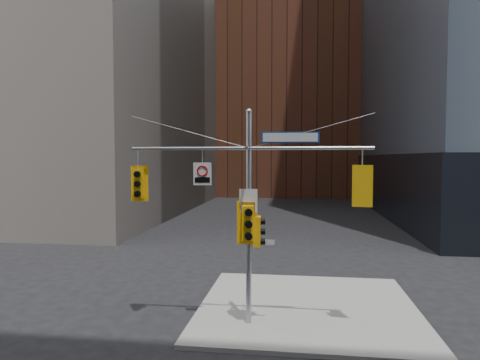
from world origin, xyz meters
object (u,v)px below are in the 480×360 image
(signal_assembly, at_px, (249,196))
(street_sign_blade, at_px, (290,137))
(regulatory_sign_arm, at_px, (202,173))
(traffic_light_west_arm, at_px, (139,184))
(traffic_light_east_arm, at_px, (362,186))
(traffic_light_pole_front, at_px, (248,223))
(traffic_light_pole_side, at_px, (258,231))

(signal_assembly, bearing_deg, street_sign_blade, 0.14)
(street_sign_blade, relative_size, regulatory_sign_arm, 2.48)
(traffic_light_west_arm, height_order, street_sign_blade, street_sign_blade)
(signal_assembly, xyz_separation_m, traffic_light_east_arm, (3.63, 0.00, 0.38))
(signal_assembly, bearing_deg, regulatory_sign_arm, -179.26)
(traffic_light_west_arm, xyz_separation_m, regulatory_sign_arm, (2.24, -0.03, 0.37))
(traffic_light_pole_front, bearing_deg, traffic_light_east_arm, -8.77)
(traffic_light_west_arm, bearing_deg, traffic_light_pole_front, -12.29)
(traffic_light_east_arm, distance_m, traffic_light_pole_front, 3.85)
(traffic_light_pole_side, bearing_deg, signal_assembly, 89.22)
(traffic_light_west_arm, relative_size, regulatory_sign_arm, 1.63)
(traffic_light_pole_side, bearing_deg, traffic_light_pole_front, 127.98)
(traffic_light_east_arm, xyz_separation_m, street_sign_blade, (-2.28, 0.00, 1.55))
(traffic_light_pole_front, height_order, regulatory_sign_arm, regulatory_sign_arm)
(regulatory_sign_arm, bearing_deg, traffic_light_pole_side, -3.91)
(traffic_light_pole_front, relative_size, street_sign_blade, 0.76)
(traffic_light_east_arm, bearing_deg, street_sign_blade, 4.35)
(regulatory_sign_arm, bearing_deg, traffic_light_east_arm, -4.56)
(signal_assembly, relative_size, traffic_light_west_arm, 6.47)
(signal_assembly, xyz_separation_m, traffic_light_pole_front, (-0.00, -0.27, -0.86))
(regulatory_sign_arm, bearing_deg, signal_assembly, -4.05)
(traffic_light_pole_side, height_order, street_sign_blade, street_sign_blade)
(traffic_light_pole_side, distance_m, regulatory_sign_arm, 2.69)
(traffic_light_west_arm, distance_m, traffic_light_east_arm, 7.43)
(signal_assembly, bearing_deg, traffic_light_west_arm, 179.80)
(signal_assembly, xyz_separation_m, street_sign_blade, (1.35, 0.00, 1.93))
(signal_assembly, relative_size, traffic_light_pole_side, 7.92)
(traffic_light_west_arm, height_order, traffic_light_pole_side, traffic_light_west_arm)
(traffic_light_east_arm, relative_size, street_sign_blade, 0.70)
(signal_assembly, bearing_deg, traffic_light_pole_front, -90.33)
(street_sign_blade, bearing_deg, traffic_light_west_arm, 177.13)
(traffic_light_west_arm, height_order, regulatory_sign_arm, regulatory_sign_arm)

